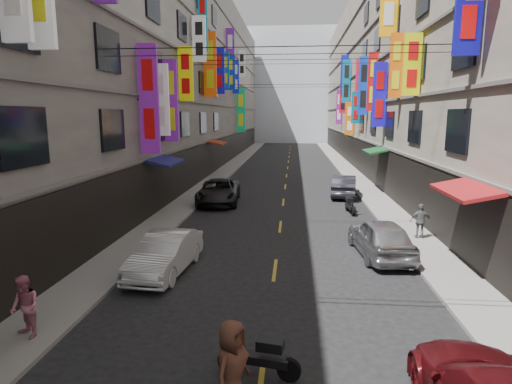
% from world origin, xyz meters
% --- Properties ---
extents(sidewalk_left, '(2.00, 90.00, 0.12)m').
position_xyz_m(sidewalk_left, '(-6.00, 42.00, 0.06)').
color(sidewalk_left, slate).
rests_on(sidewalk_left, ground).
extents(sidewalk_right, '(2.00, 90.00, 0.12)m').
position_xyz_m(sidewalk_right, '(6.00, 42.00, 0.06)').
color(sidewalk_right, slate).
rests_on(sidewalk_right, ground).
extents(building_row_left, '(10.14, 90.00, 19.00)m').
position_xyz_m(building_row_left, '(-11.99, 42.00, 9.49)').
color(building_row_left, gray).
rests_on(building_row_left, ground).
extents(building_row_right, '(10.14, 90.00, 19.00)m').
position_xyz_m(building_row_right, '(11.99, 42.00, 9.49)').
color(building_row_right, '#AFA092').
rests_on(building_row_right, ground).
extents(haze_block, '(18.00, 8.00, 22.00)m').
position_xyz_m(haze_block, '(0.00, 92.00, 11.00)').
color(haze_block, silver).
rests_on(haze_block, ground).
extents(shop_signage, '(14.00, 55.00, 11.87)m').
position_xyz_m(shop_signage, '(-0.45, 34.98, 9.06)').
color(shop_signage, '#0D0EA0').
rests_on(shop_signage, ground).
extents(street_awnings, '(13.99, 35.20, 0.41)m').
position_xyz_m(street_awnings, '(-1.26, 26.00, 3.00)').
color(street_awnings, '#124419').
rests_on(street_awnings, ground).
extents(overhead_cables, '(14.00, 38.04, 1.24)m').
position_xyz_m(overhead_cables, '(0.00, 30.00, 8.80)').
color(overhead_cables, black).
rests_on(overhead_cables, ground).
extents(lane_markings, '(0.12, 80.20, 0.01)m').
position_xyz_m(lane_markings, '(0.00, 39.00, 0.00)').
color(lane_markings, gold).
rests_on(lane_markings, ground).
extents(scooter_crossing, '(1.79, 0.62, 1.14)m').
position_xyz_m(scooter_crossing, '(-0.03, 11.70, 0.44)').
color(scooter_crossing, black).
rests_on(scooter_crossing, ground).
extents(scooter_far_right, '(0.54, 1.80, 1.14)m').
position_xyz_m(scooter_far_right, '(3.79, 27.26, 0.44)').
color(scooter_far_right, black).
rests_on(scooter_far_right, ground).
extents(car_left_mid, '(1.81, 4.31, 1.39)m').
position_xyz_m(car_left_mid, '(-3.78, 17.41, 0.69)').
color(car_left_mid, silver).
rests_on(car_left_mid, ground).
extents(car_left_far, '(2.80, 5.44, 1.47)m').
position_xyz_m(car_left_far, '(-4.00, 29.39, 0.73)').
color(car_left_far, black).
rests_on(car_left_far, ground).
extents(car_right_mid, '(2.20, 4.56, 1.50)m').
position_xyz_m(car_right_mid, '(4.00, 19.88, 0.75)').
color(car_right_mid, '#A5A6AA').
rests_on(car_right_mid, ground).
extents(car_right_far, '(2.09, 4.58, 1.46)m').
position_xyz_m(car_right_far, '(4.00, 32.34, 0.73)').
color(car_right_far, '#27262E').
rests_on(car_right_far, ground).
extents(pedestrian_lfar, '(0.90, 0.83, 1.53)m').
position_xyz_m(pedestrian_lfar, '(-5.75, 12.61, 0.89)').
color(pedestrian_lfar, '#C46782').
rests_on(pedestrian_lfar, sidewalk_left).
extents(pedestrian_rfar, '(0.90, 0.51, 1.52)m').
position_xyz_m(pedestrian_rfar, '(6.14, 22.14, 0.88)').
color(pedestrian_rfar, '#5B5B5D').
rests_on(pedestrian_rfar, sidewalk_right).
extents(pedestrian_crossing, '(0.91, 1.06, 1.82)m').
position_xyz_m(pedestrian_crossing, '(-0.45, 10.51, 0.91)').
color(pedestrian_crossing, '#512D20').
rests_on(pedestrian_crossing, ground).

